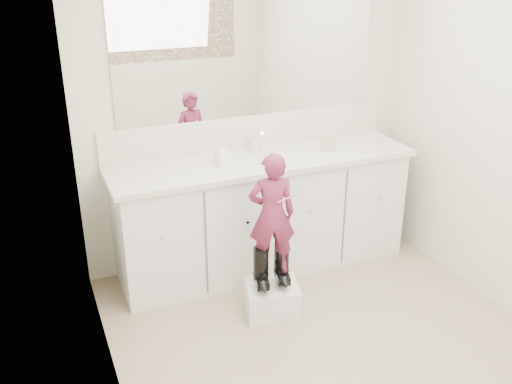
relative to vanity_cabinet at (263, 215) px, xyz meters
name	(u,v)px	position (x,y,z in m)	size (l,w,h in m)	color
floor	(343,357)	(0.00, -1.23, -0.42)	(3.00, 3.00, 0.00)	#937C60
wall_back	(249,108)	(0.00, 0.27, 0.77)	(2.60, 2.60, 0.00)	beige
wall_left	(107,216)	(-1.30, -1.23, 0.78)	(3.00, 3.00, 0.00)	beige
vanity_cabinet	(263,215)	(0.00, 0.00, 0.00)	(2.20, 0.55, 0.85)	silver
countertop	(264,161)	(0.00, -0.01, 0.45)	(2.28, 0.58, 0.04)	beige
backsplash	(250,132)	(0.00, 0.26, 0.59)	(2.28, 0.03, 0.25)	beige
mirror	(249,48)	(0.00, 0.26, 1.22)	(2.00, 0.02, 1.00)	white
faucet	(256,145)	(0.00, 0.15, 0.52)	(0.08, 0.08, 0.10)	silver
cup	(328,143)	(0.53, -0.01, 0.52)	(0.11, 0.11, 0.11)	beige
soap_bottle	(221,153)	(-0.34, -0.02, 0.55)	(0.08, 0.08, 0.17)	white
step_stool	(272,299)	(-0.21, -0.63, -0.31)	(0.35, 0.29, 0.22)	silver
boot_left	(261,267)	(-0.28, -0.61, -0.06)	(0.11, 0.19, 0.29)	black
boot_right	(281,263)	(-0.13, -0.61, -0.06)	(0.11, 0.19, 0.29)	black
toddler	(272,215)	(-0.21, -0.61, 0.31)	(0.30, 0.20, 0.83)	#B53766
toothbrush	(288,198)	(-0.14, -0.69, 0.45)	(0.01, 0.01, 0.14)	#D45296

